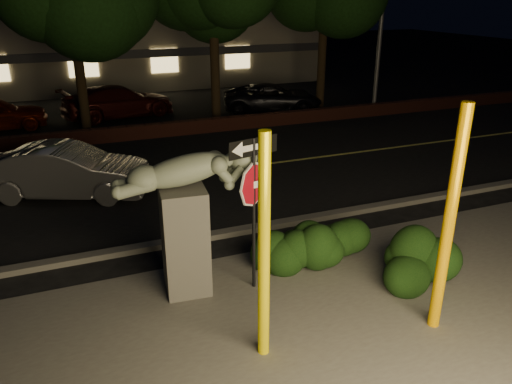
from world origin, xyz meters
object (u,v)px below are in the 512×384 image
at_px(parked_car_darkred, 119,102).
at_px(yellow_pole_left, 264,252).
at_px(yellow_pole_right, 449,224).
at_px(parked_car_dark, 272,98).
at_px(signpost, 254,185).
at_px(sculpture, 186,207).
at_px(silver_sedan, 67,171).

bearing_deg(parked_car_darkred, yellow_pole_left, 167.94).
bearing_deg(yellow_pole_left, yellow_pole_right, -8.31).
bearing_deg(yellow_pole_right, parked_car_dark, 75.99).
distance_m(signpost, parked_car_darkred, 14.20).
bearing_deg(parked_car_darkred, parked_car_dark, -113.45).
relative_size(yellow_pole_right, parked_car_dark, 0.83).
relative_size(yellow_pole_left, parked_car_darkred, 0.73).
bearing_deg(parked_car_darkred, signpost, 169.99).
height_order(signpost, sculpture, signpost).
distance_m(yellow_pole_left, signpost, 1.76).
bearing_deg(signpost, yellow_pole_right, -57.15).
bearing_deg(yellow_pole_left, sculpture, 105.38).
xyz_separation_m(yellow_pole_left, parked_car_darkred, (0.04, 15.79, -0.99)).
bearing_deg(parked_car_dark, silver_sedan, 146.87).
xyz_separation_m(silver_sedan, parked_car_dark, (8.74, 7.11, -0.07)).
height_order(parked_car_darkred, parked_car_dark, parked_car_darkred).
relative_size(yellow_pole_left, signpost, 1.21).
distance_m(parked_car_darkred, parked_car_dark, 6.52).
xyz_separation_m(silver_sedan, parked_car_darkred, (2.36, 8.42, -0.00)).
xyz_separation_m(sculpture, silver_sedan, (-1.76, 5.36, -0.90)).
bearing_deg(silver_sedan, signpost, -131.42).
xyz_separation_m(yellow_pole_left, silver_sedan, (-2.31, 7.37, -0.99)).
relative_size(signpost, silver_sedan, 0.67).
bearing_deg(yellow_pole_right, silver_sedan, 122.92).
distance_m(signpost, sculpture, 1.18).
bearing_deg(sculpture, yellow_pole_right, -30.89).
relative_size(yellow_pole_right, signpost, 1.29).
xyz_separation_m(yellow_pole_right, sculpture, (-3.27, 2.41, -0.19)).
height_order(yellow_pole_right, parked_car_dark, yellow_pole_right).
bearing_deg(parked_car_dark, yellow_pole_right, -176.27).
bearing_deg(silver_sedan, parked_car_dark, -28.58).
distance_m(sculpture, parked_car_dark, 14.33).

